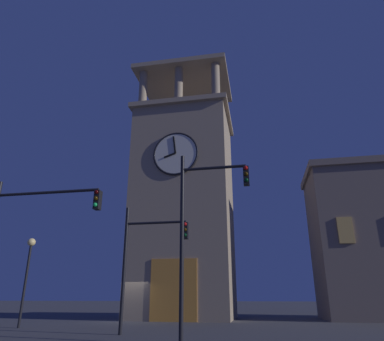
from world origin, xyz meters
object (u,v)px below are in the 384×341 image
(traffic_signal_near, at_px, (25,229))
(street_lamp, at_px, (28,263))
(clocktower, at_px, (185,203))
(traffic_signal_far, at_px, (201,217))
(traffic_signal_mid, at_px, (145,251))

(traffic_signal_near, bearing_deg, street_lamp, -57.41)
(traffic_signal_near, distance_m, street_lamp, 6.92)
(traffic_signal_near, bearing_deg, clocktower, -101.78)
(clocktower, relative_size, street_lamp, 4.96)
(traffic_signal_far, relative_size, street_lamp, 1.50)
(traffic_signal_near, bearing_deg, traffic_signal_far, -172.80)
(traffic_signal_near, xyz_separation_m, traffic_signal_far, (-6.84, -0.86, 0.39))
(traffic_signal_near, height_order, traffic_signal_mid, traffic_signal_near)
(traffic_signal_near, xyz_separation_m, street_lamp, (3.70, -5.79, -0.74))
(clocktower, relative_size, traffic_signal_near, 3.82)
(traffic_signal_far, bearing_deg, clocktower, -75.50)
(traffic_signal_far, bearing_deg, traffic_signal_mid, -41.08)
(traffic_signal_mid, height_order, traffic_signal_far, traffic_signal_far)
(traffic_signal_near, height_order, traffic_signal_far, traffic_signal_far)
(traffic_signal_far, height_order, street_lamp, traffic_signal_far)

